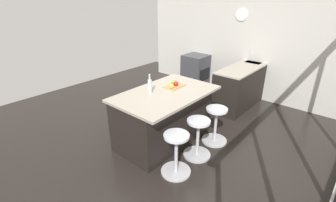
{
  "coord_description": "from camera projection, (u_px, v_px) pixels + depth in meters",
  "views": [
    {
      "loc": [
        2.86,
        2.58,
        2.42
      ],
      "look_at": [
        0.11,
        0.21,
        0.78
      ],
      "focal_mm": 25.92,
      "sensor_mm": 36.0,
      "label": 1
    }
  ],
  "objects": [
    {
      "name": "oven_range",
      "position": [
        196.0,
        71.0,
        6.67
      ],
      "size": [
        0.6,
        0.61,
        0.88
      ],
      "color": "#38383D",
      "rests_on": "ground_plane"
    },
    {
      "name": "sink_cabinet",
      "position": [
        247.0,
        82.0,
        5.77
      ],
      "size": [
        2.3,
        0.6,
        1.19
      ],
      "color": "black",
      "rests_on": "ground_plane"
    },
    {
      "name": "apple_green",
      "position": [
        174.0,
        82.0,
        4.24
      ],
      "size": [
        0.07,
        0.07,
        0.07
      ],
      "primitive_type": "sphere",
      "color": "#609E2D",
      "rests_on": "cutting_board"
    },
    {
      "name": "apple_yellow",
      "position": [
        172.0,
        86.0,
        4.07
      ],
      "size": [
        0.07,
        0.07,
        0.07
      ],
      "primitive_type": "sphere",
      "color": "gold",
      "rests_on": "cutting_board"
    },
    {
      "name": "apple_red",
      "position": [
        176.0,
        84.0,
        4.16
      ],
      "size": [
        0.08,
        0.08,
        0.08
      ],
      "primitive_type": "sphere",
      "color": "red",
      "rests_on": "cutting_board"
    },
    {
      "name": "water_bottle",
      "position": [
        150.0,
        86.0,
        3.9
      ],
      "size": [
        0.06,
        0.06,
        0.31
      ],
      "color": "silver",
      "rests_on": "kitchen_island"
    },
    {
      "name": "interior_partition_left",
      "position": [
        241.0,
        36.0,
        5.87
      ],
      "size": [
        0.15,
        5.41,
        2.92
      ],
      "color": "beige",
      "rests_on": "ground_plane"
    },
    {
      "name": "ground_plane",
      "position": [
        164.0,
        134.0,
        4.51
      ],
      "size": [
        7.39,
        7.39,
        0.0
      ],
      "primitive_type": "plane",
      "color": "black"
    },
    {
      "name": "cutting_board",
      "position": [
        174.0,
        86.0,
        4.2
      ],
      "size": [
        0.36,
        0.24,
        0.02
      ],
      "primitive_type": "cube",
      "color": "tan",
      "rests_on": "kitchen_island"
    },
    {
      "name": "kitchen_island",
      "position": [
        164.0,
        116.0,
        4.17
      ],
      "size": [
        1.72,
        1.08,
        0.92
      ],
      "color": "black",
      "rests_on": "ground_plane"
    },
    {
      "name": "stool_by_window",
      "position": [
        215.0,
        126.0,
        4.18
      ],
      "size": [
        0.44,
        0.44,
        0.64
      ],
      "color": "#B7B7BC",
      "rests_on": "ground_plane"
    },
    {
      "name": "stool_middle",
      "position": [
        198.0,
        139.0,
        3.81
      ],
      "size": [
        0.44,
        0.44,
        0.64
      ],
      "color": "#B7B7BC",
      "rests_on": "ground_plane"
    },
    {
      "name": "stool_near_camera",
      "position": [
        176.0,
        155.0,
        3.44
      ],
      "size": [
        0.44,
        0.44,
        0.64
      ],
      "color": "#B7B7BC",
      "rests_on": "ground_plane"
    }
  ]
}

